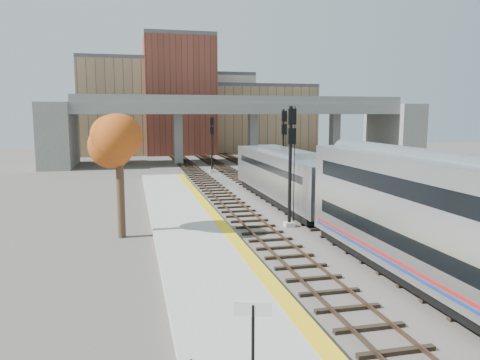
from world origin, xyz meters
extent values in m
plane|color=#47423D|center=(0.00, 0.00, 0.00)|extent=(160.00, 160.00, 0.00)
cube|color=#9E9E99|center=(-7.25, 0.00, 0.17)|extent=(4.50, 60.00, 0.35)
cube|color=yellow|center=(-5.35, 0.00, 0.35)|extent=(0.70, 60.00, 0.01)
cube|color=black|center=(-3.20, 12.50, 0.07)|extent=(2.50, 95.00, 0.14)
cube|color=brown|center=(-3.92, 12.50, 0.18)|extent=(0.07, 95.00, 0.14)
cube|color=brown|center=(-2.48, 12.50, 0.18)|extent=(0.07, 95.00, 0.14)
cube|color=black|center=(1.00, 12.50, 0.07)|extent=(2.50, 95.00, 0.14)
cube|color=brown|center=(0.28, 12.50, 0.18)|extent=(0.07, 95.00, 0.14)
cube|color=brown|center=(1.72, 12.50, 0.18)|extent=(0.07, 95.00, 0.14)
cube|color=black|center=(5.00, 12.50, 0.07)|extent=(2.50, 95.00, 0.14)
cube|color=brown|center=(4.28, 12.50, 0.18)|extent=(0.07, 95.00, 0.14)
cube|color=brown|center=(5.72, 12.50, 0.18)|extent=(0.07, 95.00, 0.14)
cube|color=slate|center=(5.00, 45.00, 7.75)|extent=(46.00, 10.00, 1.50)
cube|color=slate|center=(5.00, 40.20, 9.00)|extent=(46.00, 0.20, 1.00)
cube|color=slate|center=(5.00, 49.80, 9.00)|extent=(46.00, 0.20, 1.00)
cube|color=slate|center=(-12.00, 45.00, 3.50)|extent=(1.20, 1.60, 7.00)
cube|color=slate|center=(-4.00, 45.00, 3.50)|extent=(1.20, 1.60, 7.00)
cube|color=slate|center=(7.00, 45.00, 3.50)|extent=(1.20, 1.60, 7.00)
cube|color=slate|center=(20.00, 45.00, 3.50)|extent=(1.20, 1.60, 7.00)
cube|color=slate|center=(-20.00, 45.00, 4.25)|extent=(4.00, 12.00, 8.50)
cube|color=slate|center=(30.00, 45.00, 4.25)|extent=(4.00, 12.00, 8.50)
cube|color=#A1815D|center=(-10.00, 65.00, 8.00)|extent=(18.00, 14.00, 16.00)
cube|color=#4C4C4F|center=(-10.00, 65.00, 16.30)|extent=(18.00, 14.00, 0.60)
cube|color=beige|center=(4.00, 70.00, 7.00)|extent=(16.00, 16.00, 14.00)
cube|color=#4C4C4F|center=(4.00, 70.00, 14.30)|extent=(16.00, 16.00, 0.60)
cube|color=brown|center=(-2.00, 62.00, 10.00)|extent=(12.00, 10.00, 20.00)
cube|color=#4C4C4F|center=(-2.00, 62.00, 20.30)|extent=(12.00, 10.00, 0.60)
cube|color=#A1815D|center=(14.00, 68.00, 6.00)|extent=(20.00, 14.00, 12.00)
cube|color=#4C4C4F|center=(14.00, 68.00, 12.30)|extent=(20.00, 14.00, 0.60)
cube|color=black|center=(14.00, 28.00, 0.02)|extent=(14.00, 18.00, 0.04)
cube|color=#A8AAB2|center=(1.00, 12.60, 2.35)|extent=(3.00, 19.00, 3.20)
cube|color=black|center=(1.00, 22.12, 2.95)|extent=(2.20, 0.06, 1.10)
cube|color=black|center=(1.00, 12.60, 2.95)|extent=(3.02, 16.15, 0.50)
cube|color=black|center=(1.00, 12.60, 0.50)|extent=(2.70, 17.10, 0.50)
cube|color=#A8AAB2|center=(1.00, 12.60, 4.15)|extent=(1.60, 9.50, 0.40)
cube|color=#9E9E99|center=(-1.10, 5.14, 0.15)|extent=(0.60, 0.60, 0.30)
cylinder|color=black|center=(-1.10, 5.14, 3.74)|extent=(0.21, 0.21, 7.48)
cube|color=black|center=(-1.10, 4.89, 6.83)|extent=(0.48, 0.18, 0.96)
cube|color=black|center=(-1.10, 4.89, 5.66)|extent=(0.48, 0.18, 0.96)
cube|color=#9E9E99|center=(3.00, 18.88, 0.15)|extent=(0.60, 0.60, 0.30)
cylinder|color=black|center=(3.00, 18.88, 3.71)|extent=(0.21, 0.21, 7.43)
cube|color=black|center=(3.00, 18.63, 6.79)|extent=(0.48, 0.18, 0.96)
cube|color=black|center=(3.00, 18.63, 5.62)|extent=(0.48, 0.18, 0.96)
cube|color=#9E9E99|center=(-1.10, 33.67, 0.15)|extent=(0.60, 0.60, 0.30)
cylinder|color=black|center=(-1.10, 33.67, 3.35)|extent=(0.19, 0.19, 6.70)
cube|color=black|center=(-1.10, 33.42, 6.13)|extent=(0.43, 0.18, 0.86)
cube|color=black|center=(-1.10, 33.42, 5.07)|extent=(0.43, 0.18, 0.86)
cylinder|color=black|center=(-7.91, -11.85, 1.45)|extent=(0.08, 0.08, 2.20)
cube|color=white|center=(-7.91, -11.85, 2.45)|extent=(0.88, 0.31, 0.35)
cylinder|color=#382619|center=(-11.23, 4.92, 2.55)|extent=(0.44, 0.44, 5.09)
ellipsoid|color=#B05617|center=(-11.23, 4.92, 5.46)|extent=(3.60, 3.60, 3.64)
imported|color=#99999E|center=(12.99, 24.98, 0.63)|extent=(2.50, 3.73, 1.18)
imported|color=#99999E|center=(15.43, 27.11, 0.66)|extent=(1.60, 3.86, 1.24)
imported|color=#99999E|center=(18.77, 33.42, 0.71)|extent=(2.43, 4.78, 1.33)
camera|label=1|loc=(-10.58, -21.92, 6.96)|focal=35.00mm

